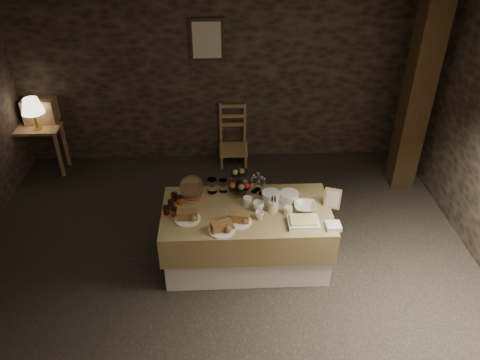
{
  "coord_description": "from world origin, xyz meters",
  "views": [
    {
      "loc": [
        0.01,
        -3.62,
        3.53
      ],
      "look_at": [
        0.18,
        0.2,
        1.04
      ],
      "focal_mm": 35.0,
      "sensor_mm": 36.0,
      "label": 1
    }
  ],
  "objects_px": {
    "timber_column": "(417,93)",
    "console_table": "(38,136)",
    "buffet_table": "(246,232)",
    "fruit_stand": "(239,183)",
    "chair": "(233,138)",
    "wine_rack": "(40,110)",
    "table_lamp": "(32,106)"
  },
  "relations": [
    {
      "from": "table_lamp",
      "to": "fruit_stand",
      "type": "height_order",
      "value": "table_lamp"
    },
    {
      "from": "buffet_table",
      "to": "table_lamp",
      "type": "distance_m",
      "value": 3.37
    },
    {
      "from": "wine_rack",
      "to": "fruit_stand",
      "type": "bearing_deg",
      "value": -35.33
    },
    {
      "from": "console_table",
      "to": "table_lamp",
      "type": "height_order",
      "value": "table_lamp"
    },
    {
      "from": "wine_rack",
      "to": "chair",
      "type": "xyz_separation_m",
      "value": [
        2.63,
        -0.01,
        -0.47
      ]
    },
    {
      "from": "fruit_stand",
      "to": "buffet_table",
      "type": "bearing_deg",
      "value": -78.15
    },
    {
      "from": "wine_rack",
      "to": "buffet_table",
      "type": "bearing_deg",
      "value": -38.68
    },
    {
      "from": "console_table",
      "to": "table_lamp",
      "type": "bearing_deg",
      "value": -45.0
    },
    {
      "from": "wine_rack",
      "to": "console_table",
      "type": "bearing_deg",
      "value": -105.52
    },
    {
      "from": "chair",
      "to": "timber_column",
      "type": "bearing_deg",
      "value": -17.24
    },
    {
      "from": "buffet_table",
      "to": "fruit_stand",
      "type": "distance_m",
      "value": 0.52
    },
    {
      "from": "timber_column",
      "to": "wine_rack",
      "type": "bearing_deg",
      "value": 171.79
    },
    {
      "from": "fruit_stand",
      "to": "wine_rack",
      "type": "bearing_deg",
      "value": 144.67
    },
    {
      "from": "console_table",
      "to": "wine_rack",
      "type": "height_order",
      "value": "wine_rack"
    },
    {
      "from": "console_table",
      "to": "chair",
      "type": "relative_size",
      "value": 1.02
    },
    {
      "from": "table_lamp",
      "to": "chair",
      "type": "xyz_separation_m",
      "value": [
        2.63,
        0.22,
        -0.63
      ]
    },
    {
      "from": "buffet_table",
      "to": "wine_rack",
      "type": "xyz_separation_m",
      "value": [
        -2.7,
        2.16,
        0.46
      ]
    },
    {
      "from": "table_lamp",
      "to": "timber_column",
      "type": "xyz_separation_m",
      "value": [
        4.87,
        -0.47,
        0.29
      ]
    },
    {
      "from": "buffet_table",
      "to": "console_table",
      "type": "height_order",
      "value": "buffet_table"
    },
    {
      "from": "buffet_table",
      "to": "timber_column",
      "type": "distance_m",
      "value": 2.77
    },
    {
      "from": "console_table",
      "to": "timber_column",
      "type": "distance_m",
      "value": 5.0
    },
    {
      "from": "timber_column",
      "to": "fruit_stand",
      "type": "distance_m",
      "value": 2.57
    },
    {
      "from": "timber_column",
      "to": "buffet_table",
      "type": "bearing_deg",
      "value": -146.15
    },
    {
      "from": "wine_rack",
      "to": "timber_column",
      "type": "bearing_deg",
      "value": -8.21
    },
    {
      "from": "table_lamp",
      "to": "timber_column",
      "type": "height_order",
      "value": "timber_column"
    },
    {
      "from": "chair",
      "to": "table_lamp",
      "type": "bearing_deg",
      "value": -175.44
    },
    {
      "from": "console_table",
      "to": "fruit_stand",
      "type": "distance_m",
      "value": 3.18
    },
    {
      "from": "chair",
      "to": "fruit_stand",
      "type": "xyz_separation_m",
      "value": [
        0.01,
        -1.86,
        0.43
      ]
    },
    {
      "from": "buffet_table",
      "to": "timber_column",
      "type": "xyz_separation_m",
      "value": [
        2.17,
        1.46,
        0.91
      ]
    },
    {
      "from": "console_table",
      "to": "chair",
      "type": "height_order",
      "value": "chair"
    },
    {
      "from": "buffet_table",
      "to": "wine_rack",
      "type": "bearing_deg",
      "value": 141.32
    },
    {
      "from": "timber_column",
      "to": "console_table",
      "type": "bearing_deg",
      "value": 173.94
    }
  ]
}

